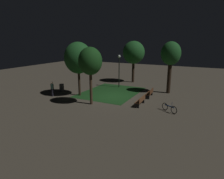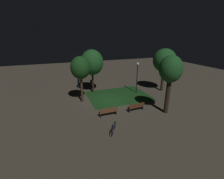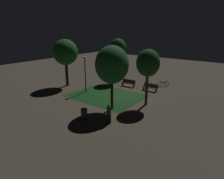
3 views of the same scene
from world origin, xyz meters
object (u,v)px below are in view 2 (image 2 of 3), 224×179
(bicycle, at_px, (114,128))
(pedestrian, at_px, (79,83))
(tree_tall_center, at_px, (171,71))
(trash_bin, at_px, (92,83))
(tree_back_left, at_px, (164,61))
(lamp_post_plaza_west, at_px, (137,72))
(bench_corner, at_px, (108,111))
(tree_near_wall, at_px, (92,63))
(tree_right_canopy, at_px, (80,68))
(bench_front_right, at_px, (136,107))

(bicycle, xyz_separation_m, pedestrian, (-0.82, 12.35, 0.51))
(tree_tall_center, height_order, trash_bin, tree_tall_center)
(tree_back_left, relative_size, lamp_post_plaza_west, 1.42)
(lamp_post_plaza_west, bearing_deg, bench_corner, -139.63)
(lamp_post_plaza_west, bearing_deg, tree_near_wall, 158.06)
(tree_back_left, bearing_deg, tree_right_canopy, -179.41)
(trash_bin, bearing_deg, bicycle, -95.86)
(bench_corner, xyz_separation_m, trash_bin, (0.83, 10.21, -0.05))
(tree_tall_center, xyz_separation_m, lamp_post_plaza_west, (0.06, 6.33, -1.54))
(lamp_post_plaza_west, distance_m, bicycle, 10.23)
(bench_front_right, height_order, tree_near_wall, tree_near_wall)
(tree_near_wall, xyz_separation_m, pedestrian, (-1.59, 2.46, -3.26))
(trash_bin, xyz_separation_m, pedestrian, (-2.14, -0.58, 0.42))
(bench_front_right, xyz_separation_m, tree_right_canopy, (-4.81, 4.34, 3.58))
(tree_back_left, bearing_deg, tree_near_wall, 163.81)
(bench_front_right, distance_m, tree_right_canopy, 7.40)
(tree_back_left, bearing_deg, trash_bin, 146.78)
(bench_corner, height_order, pedestrian, pedestrian)
(bicycle, relative_size, pedestrian, 0.90)
(bench_front_right, xyz_separation_m, pedestrian, (-4.38, 9.63, 0.37))
(tree_back_left, xyz_separation_m, trash_bin, (-8.78, 5.75, -3.82))
(tree_near_wall, xyz_separation_m, trash_bin, (0.56, 3.04, -3.68))
(tree_right_canopy, xyz_separation_m, tree_tall_center, (7.49, -5.73, 0.33))
(bench_front_right, bearing_deg, tree_near_wall, 111.32)
(tree_right_canopy, xyz_separation_m, bicycle, (1.24, -7.06, -3.72))
(trash_bin, xyz_separation_m, bicycle, (-1.33, -12.93, -0.09))
(lamp_post_plaza_west, bearing_deg, tree_right_canopy, -175.46)
(bench_corner, relative_size, lamp_post_plaza_west, 0.44)
(bench_corner, xyz_separation_m, tree_back_left, (9.62, 4.45, 3.76))
(lamp_post_plaza_west, bearing_deg, bicycle, -129.45)
(bench_corner, height_order, tree_tall_center, tree_tall_center)
(tree_near_wall, bearing_deg, tree_back_left, -16.19)
(tree_back_left, bearing_deg, bench_front_right, -145.76)
(tree_right_canopy, height_order, tree_near_wall, tree_near_wall)
(bench_front_right, bearing_deg, tree_back_left, 34.24)
(bench_front_right, distance_m, lamp_post_plaza_west, 6.12)
(tree_tall_center, height_order, tree_back_left, tree_back_left)
(bench_front_right, xyz_separation_m, trash_bin, (-2.24, 10.21, -0.05))
(trash_bin, bearing_deg, tree_tall_center, -67.02)
(bench_corner, xyz_separation_m, tree_near_wall, (0.27, 7.17, 3.63))
(bench_corner, bearing_deg, pedestrian, 97.76)
(tree_back_left, distance_m, trash_bin, 11.17)
(lamp_post_plaza_west, bearing_deg, tree_tall_center, -90.53)
(bench_front_right, bearing_deg, tree_tall_center, -27.38)
(bench_corner, xyz_separation_m, pedestrian, (-1.31, 9.63, 0.37))
(tree_right_canopy, relative_size, lamp_post_plaza_west, 1.30)
(tree_tall_center, distance_m, tree_back_left, 7.01)
(lamp_post_plaza_west, distance_m, trash_bin, 7.64)
(tree_back_left, xyz_separation_m, lamp_post_plaza_west, (-3.81, 0.48, -1.39))
(tree_near_wall, distance_m, pedestrian, 4.38)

